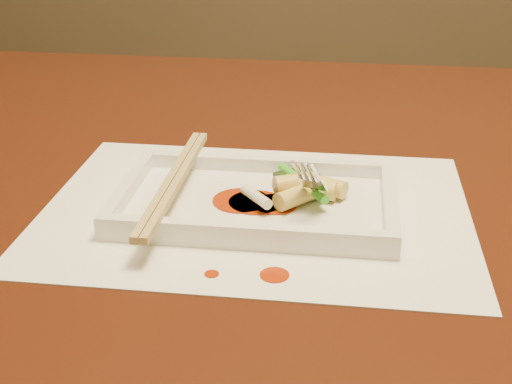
# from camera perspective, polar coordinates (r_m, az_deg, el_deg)

# --- Properties ---
(table) EXTENTS (1.40, 0.90, 0.75)m
(table) POSITION_cam_1_polar(r_m,az_deg,el_deg) (0.81, 1.17, -4.68)
(table) COLOR black
(table) RESTS_ON ground
(placemat) EXTENTS (0.40, 0.30, 0.00)m
(placemat) POSITION_cam_1_polar(r_m,az_deg,el_deg) (0.67, -0.00, -1.44)
(placemat) COLOR white
(placemat) RESTS_ON table
(sauce_splatter_a) EXTENTS (0.02, 0.02, 0.00)m
(sauce_splatter_a) POSITION_cam_1_polar(r_m,az_deg,el_deg) (0.57, 1.50, -6.65)
(sauce_splatter_a) COLOR #9C2704
(sauce_splatter_a) RESTS_ON placemat
(sauce_splatter_b) EXTENTS (0.01, 0.01, 0.00)m
(sauce_splatter_b) POSITION_cam_1_polar(r_m,az_deg,el_deg) (0.57, -3.56, -6.56)
(sauce_splatter_b) COLOR #9C2704
(sauce_splatter_b) RESTS_ON placemat
(plate_base) EXTENTS (0.26, 0.16, 0.01)m
(plate_base) POSITION_cam_1_polar(r_m,az_deg,el_deg) (0.67, -0.00, -1.08)
(plate_base) COLOR white
(plate_base) RESTS_ON placemat
(plate_rim_far) EXTENTS (0.26, 0.01, 0.01)m
(plate_rim_far) POSITION_cam_1_polar(r_m,az_deg,el_deg) (0.73, 0.75, 2.23)
(plate_rim_far) COLOR white
(plate_rim_far) RESTS_ON plate_base
(plate_rim_near) EXTENTS (0.26, 0.01, 0.01)m
(plate_rim_near) POSITION_cam_1_polar(r_m,az_deg,el_deg) (0.60, -0.91, -3.23)
(plate_rim_near) COLOR white
(plate_rim_near) RESTS_ON plate_base
(plate_rim_left) EXTENTS (0.01, 0.14, 0.01)m
(plate_rim_left) POSITION_cam_1_polar(r_m,az_deg,el_deg) (0.69, -10.22, 0.34)
(plate_rim_left) COLOR white
(plate_rim_left) RESTS_ON plate_base
(plate_rim_right) EXTENTS (0.01, 0.14, 0.01)m
(plate_rim_right) POSITION_cam_1_polar(r_m,az_deg,el_deg) (0.66, 10.66, -0.82)
(plate_rim_right) COLOR white
(plate_rim_right) RESTS_ON plate_base
(veg_piece) EXTENTS (0.05, 0.04, 0.01)m
(veg_piece) POSITION_cam_1_polar(r_m,az_deg,el_deg) (0.70, 3.27, 1.04)
(veg_piece) COLOR black
(veg_piece) RESTS_ON plate_base
(scallion_white) EXTENTS (0.03, 0.04, 0.01)m
(scallion_white) POSITION_cam_1_polar(r_m,az_deg,el_deg) (0.65, 0.01, -0.37)
(scallion_white) COLOR #EAEACC
(scallion_white) RESTS_ON plate_base
(scallion_green) EXTENTS (0.05, 0.08, 0.01)m
(scallion_green) POSITION_cam_1_polar(r_m,az_deg,el_deg) (0.68, 3.73, 0.75)
(scallion_green) COLOR green
(scallion_green) RESTS_ON plate_base
(chopstick_a) EXTENTS (0.01, 0.24, 0.01)m
(chopstick_a) POSITION_cam_1_polar(r_m,az_deg,el_deg) (0.68, -6.89, 0.96)
(chopstick_a) COLOR tan
(chopstick_a) RESTS_ON plate_rim_near
(chopstick_b) EXTENTS (0.01, 0.24, 0.01)m
(chopstick_b) POSITION_cam_1_polar(r_m,az_deg,el_deg) (0.68, -6.23, 0.92)
(chopstick_b) COLOR tan
(chopstick_b) RESTS_ON plate_rim_near
(fork) EXTENTS (0.09, 0.10, 0.14)m
(fork) POSITION_cam_1_polar(r_m,az_deg,el_deg) (0.65, 6.33, 5.41)
(fork) COLOR silver
(fork) RESTS_ON plate_base
(sauce_blob_0) EXTENTS (0.05, 0.05, 0.00)m
(sauce_blob_0) POSITION_cam_1_polar(r_m,az_deg,el_deg) (0.67, -1.22, -0.68)
(sauce_blob_0) COLOR #9C2704
(sauce_blob_0) RESTS_ON plate_base
(sauce_blob_1) EXTENTS (0.04, 0.04, 0.00)m
(sauce_blob_1) POSITION_cam_1_polar(r_m,az_deg,el_deg) (0.66, 1.49, -0.98)
(sauce_blob_1) COLOR #9C2704
(sauce_blob_1) RESTS_ON plate_base
(sauce_blob_2) EXTENTS (0.05, 0.05, 0.00)m
(sauce_blob_2) POSITION_cam_1_polar(r_m,az_deg,el_deg) (0.67, -0.01, -0.84)
(sauce_blob_2) COLOR #9C2704
(sauce_blob_2) RESTS_ON plate_base
(rice_cake_0) EXTENTS (0.04, 0.04, 0.02)m
(rice_cake_0) POSITION_cam_1_polar(r_m,az_deg,el_deg) (0.66, 3.28, -0.33)
(rice_cake_0) COLOR #E2D369
(rice_cake_0) RESTS_ON plate_base
(rice_cake_1) EXTENTS (0.05, 0.04, 0.02)m
(rice_cake_1) POSITION_cam_1_polar(r_m,az_deg,el_deg) (0.68, 5.36, 0.56)
(rice_cake_1) COLOR #E2D369
(rice_cake_1) RESTS_ON plate_base
(rice_cake_2) EXTENTS (0.05, 0.03, 0.02)m
(rice_cake_2) POSITION_cam_1_polar(r_m,az_deg,el_deg) (0.67, 3.23, 0.70)
(rice_cake_2) COLOR #E2D369
(rice_cake_2) RESTS_ON plate_base
(rice_cake_3) EXTENTS (0.05, 0.03, 0.02)m
(rice_cake_3) POSITION_cam_1_polar(r_m,az_deg,el_deg) (0.68, 4.40, 0.35)
(rice_cake_3) COLOR #E2D369
(rice_cake_3) RESTS_ON plate_base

